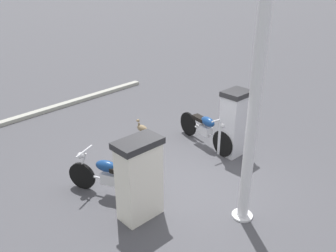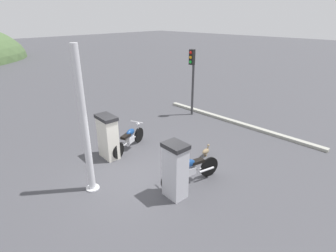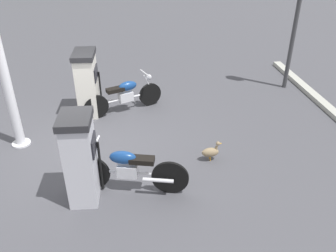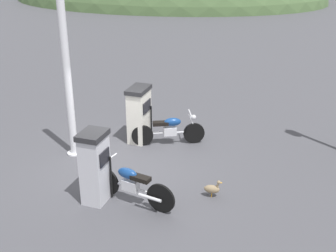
% 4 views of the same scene
% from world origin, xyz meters
% --- Properties ---
extents(ground_plane, '(120.00, 120.00, 0.00)m').
position_xyz_m(ground_plane, '(0.00, 0.00, 0.00)').
color(ground_plane, '#424247').
extents(fuel_pump_near, '(0.62, 0.72, 1.68)m').
position_xyz_m(fuel_pump_near, '(-0.06, -1.64, 0.85)').
color(fuel_pump_near, silver).
rests_on(fuel_pump_near, ground).
extents(fuel_pump_far, '(0.61, 0.90, 1.62)m').
position_xyz_m(fuel_pump_far, '(-0.06, 1.64, 0.82)').
color(fuel_pump_far, silver).
rests_on(fuel_pump_far, ground).
extents(motorcycle_near_pump, '(2.05, 0.79, 0.98)m').
position_xyz_m(motorcycle_near_pump, '(0.73, -1.55, 0.49)').
color(motorcycle_near_pump, black).
rests_on(motorcycle_near_pump, ground).
extents(motorcycle_far_pump, '(2.00, 0.87, 0.95)m').
position_xyz_m(motorcycle_far_pump, '(0.84, 1.58, 0.45)').
color(motorcycle_far_pump, black).
rests_on(motorcycle_far_pump, ground).
extents(wandering_duck, '(0.43, 0.19, 0.44)m').
position_xyz_m(wandering_duck, '(2.44, -0.89, 0.21)').
color(wandering_duck, '#847051').
rests_on(wandering_duck, ground).
extents(canopy_support_pole, '(0.40, 0.40, 4.25)m').
position_xyz_m(canopy_support_pole, '(-1.56, 0.38, 2.05)').
color(canopy_support_pole, silver).
rests_on(canopy_support_pole, ground).
extents(road_edge_kerb, '(0.40, 8.22, 0.12)m').
position_xyz_m(road_edge_kerb, '(6.06, 0.00, 0.06)').
color(road_edge_kerb, '#9E9E93').
rests_on(road_edge_kerb, ground).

